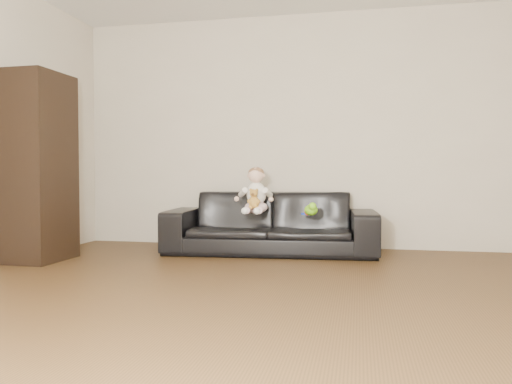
% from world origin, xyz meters
% --- Properties ---
extents(floor, '(5.50, 5.50, 0.00)m').
position_xyz_m(floor, '(0.00, 0.00, 0.00)').
color(floor, '#473019').
rests_on(floor, ground).
extents(wall_back, '(5.00, 0.00, 5.00)m').
position_xyz_m(wall_back, '(0.00, 2.75, 1.30)').
color(wall_back, beige).
rests_on(wall_back, ground).
extents(sofa, '(2.21, 0.99, 0.63)m').
position_xyz_m(sofa, '(-0.22, 2.25, 0.31)').
color(sofa, black).
rests_on(sofa, floor).
extents(cabinet, '(0.45, 0.61, 1.76)m').
position_xyz_m(cabinet, '(-2.26, 1.34, 0.88)').
color(cabinet, black).
rests_on(cabinet, floor).
extents(shelf_item, '(0.18, 0.25, 0.28)m').
position_xyz_m(shelf_item, '(-2.24, 1.34, 1.28)').
color(shelf_item, silver).
rests_on(shelf_item, cabinet).
extents(baby, '(0.34, 0.41, 0.47)m').
position_xyz_m(baby, '(-0.35, 2.13, 0.62)').
color(baby, silver).
rests_on(baby, sofa).
extents(teddy_bear, '(0.13, 0.13, 0.20)m').
position_xyz_m(teddy_bear, '(-0.34, 1.99, 0.57)').
color(teddy_bear, '#B48333').
rests_on(teddy_bear, sofa).
extents(toy_green, '(0.14, 0.16, 0.11)m').
position_xyz_m(toy_green, '(0.23, 2.00, 0.47)').
color(toy_green, '#6EC817').
rests_on(toy_green, sofa).
extents(toy_rattle, '(0.08, 0.08, 0.06)m').
position_xyz_m(toy_rattle, '(0.19, 2.01, 0.45)').
color(toy_rattle, red).
rests_on(toy_rattle, sofa).
extents(toy_blue_disc, '(0.13, 0.13, 0.01)m').
position_xyz_m(toy_blue_disc, '(0.17, 2.11, 0.42)').
color(toy_blue_disc, blue).
rests_on(toy_blue_disc, sofa).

